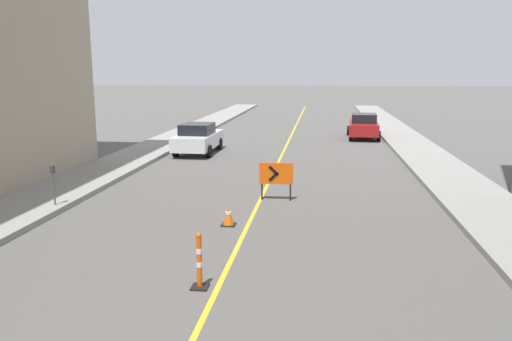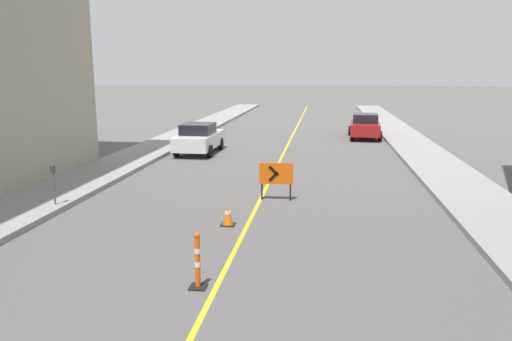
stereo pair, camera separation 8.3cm
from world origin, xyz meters
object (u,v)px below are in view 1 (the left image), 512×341
at_px(traffic_cone_third, 228,216).
at_px(parked_car_curb_near, 198,138).
at_px(parking_meter_far_curb, 53,176).
at_px(delineator_post_rear, 199,264).
at_px(parked_car_curb_mid, 363,126).
at_px(arrow_barricade_primary, 276,175).

relative_size(traffic_cone_third, parked_car_curb_near, 0.13).
height_order(traffic_cone_third, parking_meter_far_curb, parking_meter_far_curb).
xyz_separation_m(traffic_cone_third, delineator_post_rear, (0.19, -4.16, 0.23)).
bearing_deg(parked_car_curb_near, parked_car_curb_mid, 39.20).
xyz_separation_m(traffic_cone_third, parked_car_curb_mid, (5.24, 19.32, 0.53)).
bearing_deg(arrow_barricade_primary, traffic_cone_third, -112.19).
distance_m(traffic_cone_third, parking_meter_far_curb, 5.79).
distance_m(delineator_post_rear, arrow_barricade_primary, 7.18).
xyz_separation_m(parked_car_curb_near, parked_car_curb_mid, (9.12, 7.19, 0.00)).
xyz_separation_m(traffic_cone_third, parked_car_curb_near, (-3.89, 12.14, 0.53)).
xyz_separation_m(delineator_post_rear, parked_car_curb_near, (-4.08, 16.30, 0.30)).
height_order(delineator_post_rear, parked_car_curb_mid, parked_car_curb_mid).
bearing_deg(delineator_post_rear, arrow_barricade_primary, 82.85).
height_order(arrow_barricade_primary, parking_meter_far_curb, parking_meter_far_curb).
bearing_deg(delineator_post_rear, traffic_cone_third, 92.62).
bearing_deg(parked_car_curb_mid, delineator_post_rear, -99.00).
bearing_deg(delineator_post_rear, parked_car_curb_near, 104.05).
height_order(parked_car_curb_mid, parking_meter_far_curb, parked_car_curb_mid).
bearing_deg(parked_car_curb_near, traffic_cone_third, -71.27).
bearing_deg(delineator_post_rear, parking_meter_far_curb, 139.69).
height_order(traffic_cone_third, arrow_barricade_primary, arrow_barricade_primary).
xyz_separation_m(arrow_barricade_primary, parking_meter_far_curb, (-6.75, -2.14, 0.21)).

